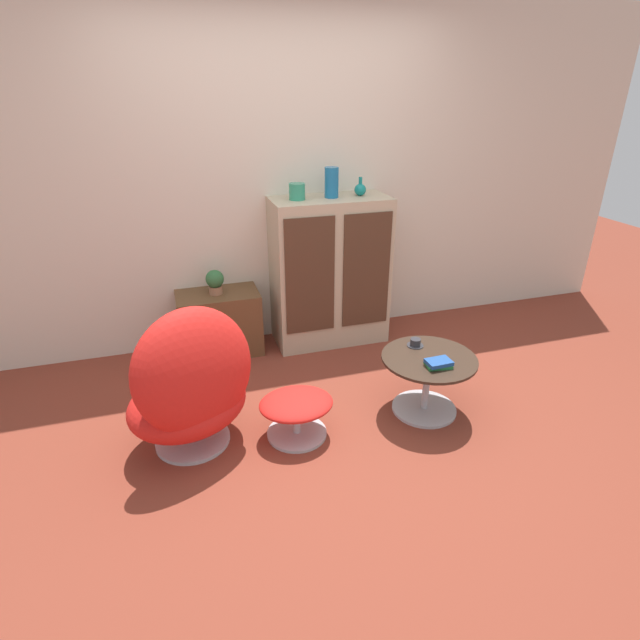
{
  "coord_description": "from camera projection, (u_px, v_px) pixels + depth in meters",
  "views": [
    {
      "loc": [
        -0.87,
        -2.34,
        1.97
      ],
      "look_at": [
        0.02,
        0.54,
        0.55
      ],
      "focal_mm": 28.0,
      "sensor_mm": 36.0,
      "label": 1
    }
  ],
  "objects": [
    {
      "name": "sideboard",
      "position": [
        330.0,
        272.0,
        4.04
      ],
      "size": [
        0.92,
        0.44,
        1.2
      ],
      "color": "tan",
      "rests_on": "ground_plane"
    },
    {
      "name": "ottoman",
      "position": [
        296.0,
        408.0,
        3.02
      ],
      "size": [
        0.45,
        0.38,
        0.27
      ],
      "color": "#B7B7BC",
      "rests_on": "ground_plane"
    },
    {
      "name": "vase_leftmost",
      "position": [
        297.0,
        192.0,
        3.69
      ],
      "size": [
        0.12,
        0.12,
        0.12
      ],
      "color": "#2D8E6B",
      "rests_on": "sideboard"
    },
    {
      "name": "vase_inner_left",
      "position": [
        332.0,
        183.0,
        3.74
      ],
      "size": [
        0.11,
        0.11,
        0.22
      ],
      "color": "#196699",
      "rests_on": "sideboard"
    },
    {
      "name": "wall_back",
      "position": [
        279.0,
        180.0,
        3.86
      ],
      "size": [
        6.4,
        0.06,
        2.6
      ],
      "color": "beige",
      "rests_on": "ground_plane"
    },
    {
      "name": "tv_console",
      "position": [
        220.0,
        323.0,
        3.97
      ],
      "size": [
        0.63,
        0.38,
        0.51
      ],
      "color": "brown",
      "rests_on": "ground_plane"
    },
    {
      "name": "potted_plant",
      "position": [
        215.0,
        281.0,
        3.81
      ],
      "size": [
        0.14,
        0.14,
        0.19
      ],
      "color": "#996B4C",
      "rests_on": "tv_console"
    },
    {
      "name": "coffee_table",
      "position": [
        427.0,
        377.0,
        3.23
      ],
      "size": [
        0.61,
        0.61,
        0.4
      ],
      "color": "#B7B7BC",
      "rests_on": "ground_plane"
    },
    {
      "name": "book_stack",
      "position": [
        439.0,
        363.0,
        3.05
      ],
      "size": [
        0.17,
        0.13,
        0.04
      ],
      "color": "#237038",
      "rests_on": "coffee_table"
    },
    {
      "name": "egg_chair",
      "position": [
        191.0,
        388.0,
        2.82
      ],
      "size": [
        0.92,
        0.89,
        0.94
      ],
      "color": "#B7B7BC",
      "rests_on": "ground_plane"
    },
    {
      "name": "ground_plane",
      "position": [
        342.0,
        436.0,
        3.09
      ],
      "size": [
        12.0,
        12.0,
        0.0
      ],
      "primitive_type": "plane",
      "color": "brown"
    },
    {
      "name": "teacup",
      "position": [
        415.0,
        343.0,
        3.3
      ],
      "size": [
        0.11,
        0.11,
        0.05
      ],
      "color": "#2D2D33",
      "rests_on": "coffee_table"
    },
    {
      "name": "vase_inner_right",
      "position": [
        360.0,
        189.0,
        3.83
      ],
      "size": [
        0.09,
        0.09,
        0.14
      ],
      "color": "#147A75",
      "rests_on": "sideboard"
    }
  ]
}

